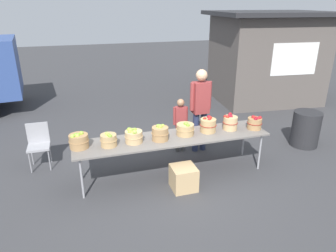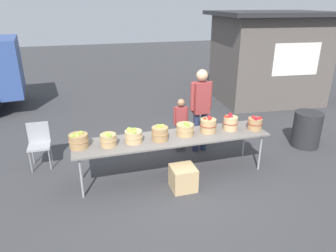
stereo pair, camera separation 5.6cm
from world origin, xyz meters
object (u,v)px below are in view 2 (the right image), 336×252
apple_basket_red_1 (230,122)px  vendor_adult (201,105)px  apple_basket_green_3 (160,133)px  apple_basket_red_2 (255,123)px  apple_basket_green_2 (133,136)px  apple_basket_red_0 (208,125)px  child_customer (181,121)px  apple_basket_green_1 (108,140)px  market_table (173,139)px  apple_basket_green_4 (185,129)px  trash_barrel (307,129)px  apple_basket_green_0 (78,140)px  produce_crate (183,178)px  folding_chair (39,141)px

apple_basket_red_1 → vendor_adult: 0.82m
apple_basket_green_3 → apple_basket_red_2: (1.85, -0.03, -0.01)m
apple_basket_green_2 → apple_basket_red_0: 1.41m
apple_basket_green_2 → child_customer: bearing=37.3°
apple_basket_red_0 → vendor_adult: vendor_adult is taller
apple_basket_green_2 → child_customer: size_ratio=0.27×
apple_basket_green_2 → apple_basket_red_2: (2.31, -0.07, 0.00)m
apple_basket_green_1 → apple_basket_red_1: bearing=1.7°
market_table → apple_basket_green_4: size_ratio=10.47×
apple_basket_red_2 → trash_barrel: (1.59, 0.42, -0.48)m
trash_barrel → apple_basket_red_0: bearing=-173.4°
apple_basket_green_2 → apple_basket_green_4: (0.96, 0.05, -0.01)m
apple_basket_green_0 → produce_crate: size_ratio=0.81×
vendor_adult → produce_crate: size_ratio=4.30×
apple_basket_red_0 → trash_barrel: apple_basket_red_0 is taller
apple_basket_green_1 → apple_basket_red_1: (2.28, 0.07, 0.03)m
apple_basket_red_2 → apple_basket_red_1: bearing=166.3°
apple_basket_green_1 → apple_basket_green_4: (1.38, 0.07, -0.00)m
apple_basket_green_1 → apple_basket_green_4: 1.38m
apple_basket_green_0 → apple_basket_green_3: apple_basket_green_3 is taller
apple_basket_green_1 → apple_basket_green_4: bearing=2.9°
child_customer → apple_basket_green_3: bearing=63.9°
apple_basket_green_1 → apple_basket_red_1: apple_basket_red_1 is taller
folding_chair → apple_basket_red_1: bearing=-15.8°
market_table → apple_basket_red_1: bearing=2.0°
apple_basket_red_0 → folding_chair: (-3.06, 1.00, -0.38)m
market_table → folding_chair: (-2.36, 1.06, -0.21)m
apple_basket_green_0 → apple_basket_green_3: (1.37, -0.09, 0.00)m
trash_barrel → apple_basket_green_3: bearing=-173.6°
apple_basket_green_0 → produce_crate: bearing=-18.8°
apple_basket_green_4 → apple_basket_green_2: bearing=-177.1°
apple_basket_red_1 → produce_crate: (-1.11, -0.55, -0.69)m
apple_basket_green_3 → child_customer: size_ratio=0.26×
apple_basket_green_4 → apple_basket_red_0: 0.45m
folding_chair → produce_crate: (2.39, -1.57, -0.30)m
folding_chair → produce_crate: folding_chair is taller
apple_basket_green_3 → apple_basket_red_2: 1.85m
child_customer → folding_chair: (-2.80, 0.18, -0.18)m
apple_basket_red_1 → apple_basket_red_2: size_ratio=1.09×
market_table → vendor_adult: vendor_adult is taller
apple_basket_green_1 → apple_basket_green_2: size_ratio=0.91×
apple_basket_green_0 → apple_basket_red_1: 2.75m
apple_basket_green_4 → apple_basket_green_1: bearing=-177.1°
apple_basket_green_1 → apple_basket_green_2: apple_basket_green_2 is taller
market_table → apple_basket_red_2: (1.60, -0.07, 0.15)m
apple_basket_green_0 → market_table: bearing=-1.7°
apple_basket_red_1 → apple_basket_red_2: (0.46, -0.11, -0.02)m
apple_basket_red_0 → apple_basket_red_2: 0.91m
apple_basket_green_0 → apple_basket_green_4: (1.86, -0.00, -0.02)m
apple_basket_red_0 → apple_basket_red_2: bearing=-8.0°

